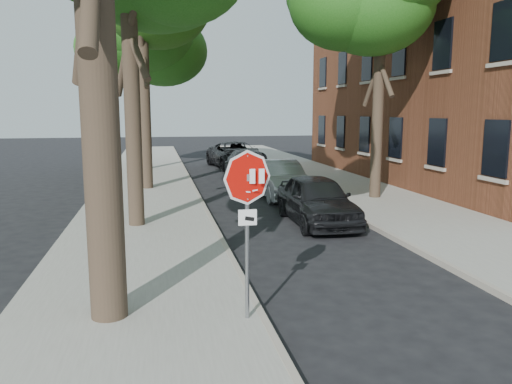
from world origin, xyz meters
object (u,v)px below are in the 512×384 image
at_px(car_b, 279,179).
at_px(stop_sign, 247,202).
at_px(apartment_building, 506,16).
at_px(car_a, 317,200).
at_px(car_c, 248,166).
at_px(car_d, 236,155).
at_px(tree_right, 380,0).
at_px(tree_far, 138,37).

bearing_deg(car_b, stop_sign, -108.26).
height_order(apartment_building, car_a, apartment_building).
bearing_deg(stop_sign, car_a, 63.54).
relative_size(car_c, car_d, 0.90).
height_order(tree_right, car_d, tree_right).
relative_size(tree_far, tree_right, 1.00).
height_order(car_a, car_d, car_d).
bearing_deg(tree_far, tree_right, -51.66).
distance_m(car_c, car_d, 5.53).
distance_m(apartment_building, stop_sign, 21.10).
distance_m(apartment_building, tree_far, 18.18).
relative_size(stop_sign, car_a, 0.62).
relative_size(tree_right, car_a, 2.21).
distance_m(stop_sign, car_a, 7.51).
relative_size(car_a, car_d, 0.77).
height_order(tree_right, car_c, tree_right).
xyz_separation_m(apartment_building, car_a, (-11.40, -7.40, -6.93)).
bearing_deg(car_b, apartment_building, 11.96).
bearing_deg(car_b, tree_far, 116.35).
xyz_separation_m(car_a, car_d, (-0.00, 15.06, 0.04)).
bearing_deg(car_a, tree_right, 46.71).
bearing_deg(tree_right, apartment_building, 25.87).
relative_size(car_b, car_c, 0.88).
bearing_deg(stop_sign, car_d, 81.35).
bearing_deg(tree_right, car_c, 121.24).
relative_size(tree_far, car_b, 2.14).
distance_m(stop_sign, car_d, 21.97).
xyz_separation_m(tree_far, car_c, (5.04, -4.97, -6.50)).
distance_m(tree_far, car_c, 9.61).
xyz_separation_m(tree_right, car_b, (-3.38, 1.08, -6.50)).
distance_m(stop_sign, tree_far, 21.88).
xyz_separation_m(car_b, car_d, (-0.00, 10.47, 0.05)).
relative_size(tree_right, car_b, 2.14).
bearing_deg(car_b, car_a, -91.87).
xyz_separation_m(tree_right, car_a, (-3.38, -3.51, -6.49)).
relative_size(apartment_building, tree_far, 2.17).
bearing_deg(stop_sign, tree_right, 56.62).
height_order(apartment_building, stop_sign, apartment_building).
bearing_deg(car_a, apartment_building, 33.62).
bearing_deg(car_a, car_c, 92.33).
bearing_deg(car_b, tree_right, -19.63).
bearing_deg(car_d, tree_right, -80.50).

